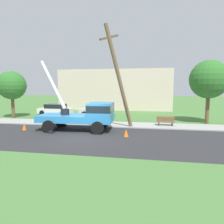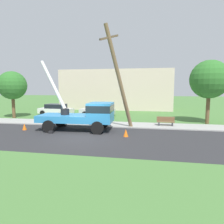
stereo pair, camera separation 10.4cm
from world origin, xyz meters
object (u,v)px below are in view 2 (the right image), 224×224
at_px(traffic_cone_ahead, 126,133).
at_px(utility_truck, 86,114).
at_px(parked_sedan_silver, 97,110).
at_px(leaning_utility_pole, 119,77).
at_px(roadside_tree_near, 12,86).
at_px(traffic_cone_behind, 24,127).
at_px(park_bench, 166,122).
at_px(roadside_tree_far, 209,80).
at_px(parked_sedan_white, 56,109).

bearing_deg(traffic_cone_ahead, utility_truck, 156.72).
relative_size(traffic_cone_ahead, parked_sedan_silver, 0.12).
relative_size(leaning_utility_pole, traffic_cone_ahead, 15.49).
bearing_deg(roadside_tree_near, parked_sedan_silver, 20.78).
bearing_deg(leaning_utility_pole, utility_truck, -158.35).
relative_size(traffic_cone_behind, park_bench, 0.35).
xyz_separation_m(utility_truck, roadside_tree_far, (10.90, 5.26, 2.94)).
relative_size(traffic_cone_ahead, park_bench, 0.35).
distance_m(parked_sedan_silver, roadside_tree_near, 10.40).
distance_m(utility_truck, parked_sedan_silver, 8.90).
xyz_separation_m(utility_truck, traffic_cone_behind, (-5.18, -0.76, -1.13)).
bearing_deg(traffic_cone_behind, park_bench, 17.51).
distance_m(leaning_utility_pole, roadside_tree_far, 9.28).
relative_size(traffic_cone_behind, roadside_tree_near, 0.10).
bearing_deg(parked_sedan_white, roadside_tree_far, -11.01).
bearing_deg(utility_truck, park_bench, 23.98).
distance_m(parked_sedan_white, park_bench, 14.73).
distance_m(traffic_cone_behind, park_bench, 12.48).
bearing_deg(traffic_cone_ahead, parked_sedan_silver, 115.00).
xyz_separation_m(utility_truck, traffic_cone_ahead, (3.56, -1.53, -1.13)).
xyz_separation_m(leaning_utility_pole, parked_sedan_white, (-9.49, 7.67, -3.73)).
bearing_deg(utility_truck, roadside_tree_near, 153.50).
bearing_deg(roadside_tree_near, roadside_tree_far, 0.02).
distance_m(utility_truck, parked_sedan_white, 11.11).
bearing_deg(traffic_cone_ahead, roadside_tree_near, 154.30).
bearing_deg(roadside_tree_far, traffic_cone_behind, -159.46).
bearing_deg(traffic_cone_behind, leaning_utility_pole, 13.04).
bearing_deg(park_bench, parked_sedan_silver, 144.02).
xyz_separation_m(parked_sedan_white, park_bench, (13.57, -5.73, -0.25)).
bearing_deg(roadside_tree_far, utility_truck, -154.23).
height_order(traffic_cone_behind, parked_sedan_white, parked_sedan_white).
xyz_separation_m(leaning_utility_pole, park_bench, (4.09, 1.94, -3.98)).
height_order(traffic_cone_behind, roadside_tree_far, roadside_tree_far).
bearing_deg(parked_sedan_white, traffic_cone_ahead, -44.55).
distance_m(traffic_cone_behind, roadside_tree_near, 8.79).
relative_size(utility_truck, parked_sedan_silver, 1.53).
xyz_separation_m(leaning_utility_pole, traffic_cone_ahead, (0.92, -2.58, -4.16)).
bearing_deg(parked_sedan_white, parked_sedan_silver, 0.63).
relative_size(leaning_utility_pole, parked_sedan_silver, 1.93).
height_order(utility_truck, roadside_tree_near, utility_truck).
height_order(parked_sedan_white, park_bench, parked_sedan_white).
bearing_deg(parked_sedan_silver, parked_sedan_white, -179.37).
height_order(utility_truck, leaning_utility_pole, leaning_utility_pole).
height_order(traffic_cone_behind, park_bench, park_bench).
relative_size(roadside_tree_near, roadside_tree_far, 0.87).
height_order(park_bench, roadside_tree_near, roadside_tree_near).
distance_m(traffic_cone_behind, parked_sedan_silver, 10.33).
distance_m(parked_sedan_silver, park_bench, 9.86).
bearing_deg(roadside_tree_near, traffic_cone_behind, -48.33).
height_order(traffic_cone_ahead, traffic_cone_behind, same).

